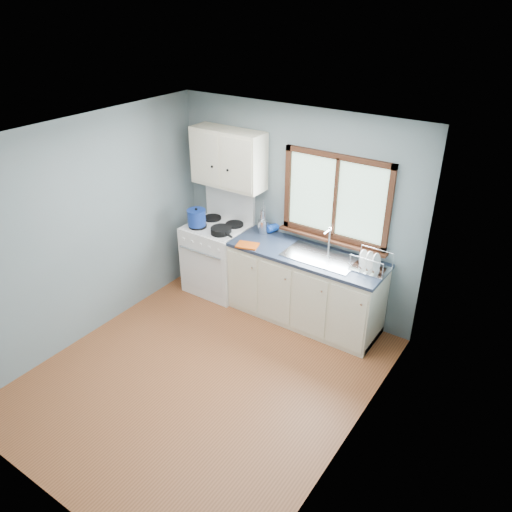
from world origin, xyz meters
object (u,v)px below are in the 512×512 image
Objects in this scene: dish_rack at (370,265)px; stockpot at (197,217)px; base_cabinets at (305,290)px; utensil_crock at (263,226)px; skillet at (221,230)px; thermos at (262,221)px; sink at (320,262)px; gas_range at (218,256)px.

stockpot is at bearing -172.82° from dish_rack.
base_cabinets is 0.95m from utensil_crock.
stockpot is (-0.37, -0.02, 0.08)m from skillet.
skillet is 1.43× the size of thermos.
base_cabinets is 4.42× the size of utensil_crock.
thermos reaches higher than skillet.
sink is 2.78× the size of stockpot.
utensil_crock reaches higher than base_cabinets.
utensil_crock is 0.06m from thermos.
utensil_crock is at bearing 169.20° from sink.
dish_rack reaches higher than base_cabinets.
sink reaches higher than thermos.
thermos reaches higher than stockpot.
gas_range reaches higher than stockpot.
utensil_crock is at bearing 176.58° from dish_rack.
sink is at bearing 30.21° from skillet.
base_cabinets is 4.46× the size of skillet.
stockpot is 0.85m from utensil_crock.
skillet is 1.04× the size of dish_rack.
gas_range is 0.55m from skillet.
utensil_crock is (0.77, 0.35, -0.06)m from stockpot.
stockpot is (-1.67, -0.18, 0.21)m from sink.
stockpot reaches higher than base_cabinets.
base_cabinets is at bearing -13.94° from thermos.
thermos is at bearing 25.96° from stockpot.
utensil_crock is at bearing -31.48° from thermos.
gas_range is 0.83m from thermos.
utensil_crock is (0.40, 0.34, 0.02)m from skillet.
skillet is at bearing -37.66° from gas_range.
skillet reaches higher than base_cabinets.
gas_range is 3.25× the size of utensil_crock.
utensil_crock reaches higher than stockpot.
base_cabinets is 1.27m from skillet.
sink is 0.59m from dish_rack.
sink is at bearing -0.13° from base_cabinets.
sink reaches higher than dish_rack.
sink is 0.92m from utensil_crock.
gas_range is 3.41× the size of dish_rack.
utensil_crock reaches higher than sink.
sink is at bearing 0.71° from gas_range.
skillet is at bearing -137.53° from thermos.
stockpot is at bearing -173.71° from sink.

